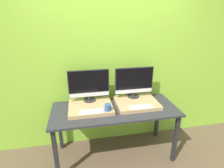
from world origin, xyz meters
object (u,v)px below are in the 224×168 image
object	(u,v)px
monitor_left	(89,85)
keyboard_right	(141,107)
keyboard_left	(92,111)
mug	(108,107)
monitor_right	(134,81)

from	to	relation	value
monitor_left	keyboard_right	world-z (taller)	monitor_left
monitor_left	keyboard_left	xyz separation A→B (m)	(0.00, -0.34, -0.24)
keyboard_left	mug	world-z (taller)	mug
keyboard_right	keyboard_left	bearing A→B (deg)	180.00
monitor_right	keyboard_right	size ratio (longest dim) A/B	1.89
keyboard_left	monitor_right	size ratio (longest dim) A/B	0.53
mug	monitor_right	distance (m)	0.61
mug	keyboard_right	size ratio (longest dim) A/B	0.29
monitor_left	monitor_right	world-z (taller)	same
keyboard_right	monitor_left	bearing A→B (deg)	152.99
mug	monitor_right	world-z (taller)	monitor_right
monitor_left	keyboard_left	bearing A→B (deg)	-90.00
monitor_left	monitor_right	xyz separation A→B (m)	(0.67, 0.00, 0.00)
monitor_right	keyboard_right	distance (m)	0.42
monitor_left	monitor_right	size ratio (longest dim) A/B	1.00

